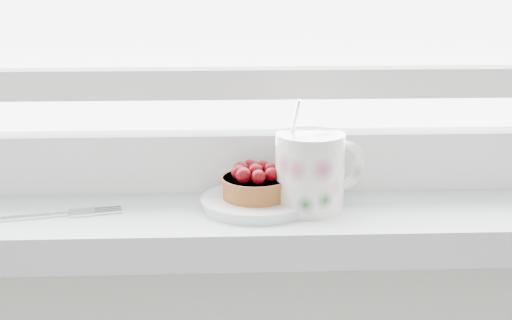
{
  "coord_description": "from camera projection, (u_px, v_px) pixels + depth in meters",
  "views": [
    {
      "loc": [
        -0.03,
        1.12,
        1.2
      ],
      "look_at": [
        0.01,
        1.88,
        1.0
      ],
      "focal_mm": 50.0,
      "sensor_mm": 36.0,
      "label": 1
    }
  ],
  "objects": [
    {
      "name": "floral_mug",
      "position": [
        312.0,
        170.0,
        0.79
      ],
      "size": [
        0.12,
        0.1,
        0.12
      ],
      "color": "white",
      "rests_on": "windowsill"
    },
    {
      "name": "raspberry_tart",
      "position": [
        255.0,
        183.0,
        0.8
      ],
      "size": [
        0.08,
        0.08,
        0.04
      ],
      "color": "brown",
      "rests_on": "saucer"
    },
    {
      "name": "fork",
      "position": [
        37.0,
        216.0,
        0.77
      ],
      "size": [
        0.18,
        0.06,
        0.0
      ],
      "color": "silver",
      "rests_on": "windowsill"
    },
    {
      "name": "saucer",
      "position": [
        255.0,
        202.0,
        0.81
      ],
      "size": [
        0.12,
        0.12,
        0.01
      ],
      "primitive_type": "cylinder",
      "color": "white",
      "rests_on": "windowsill"
    }
  ]
}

